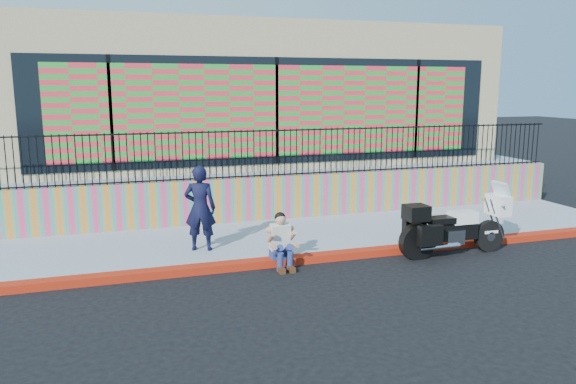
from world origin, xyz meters
name	(u,v)px	position (x,y,z in m)	size (l,w,h in m)	color
ground	(335,259)	(0.00, 0.00, 0.00)	(90.00, 90.00, 0.00)	black
red_curb	(335,256)	(0.00, 0.00, 0.07)	(16.00, 0.30, 0.15)	#A1130B
sidewalk	(308,236)	(0.00, 1.65, 0.07)	(16.00, 3.00, 0.15)	gray
mural_wall	(287,197)	(0.00, 3.25, 0.70)	(16.00, 0.20, 1.10)	#E93D70
metal_fence	(287,152)	(0.00, 3.25, 1.85)	(15.80, 0.04, 1.20)	black
elevated_platform	(241,172)	(0.00, 8.35, 0.62)	(16.00, 10.00, 1.25)	gray
storefront_building	(242,94)	(0.00, 8.13, 3.25)	(14.00, 8.06, 4.00)	tan
police_motorcycle	(453,226)	(2.44, -0.48, 0.63)	(2.43, 0.80, 1.51)	black
police_officer	(200,208)	(-2.58, 1.03, 1.03)	(0.65, 0.42, 1.77)	black
seated_man	(282,246)	(-1.20, -0.20, 0.45)	(0.54, 0.71, 1.06)	navy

